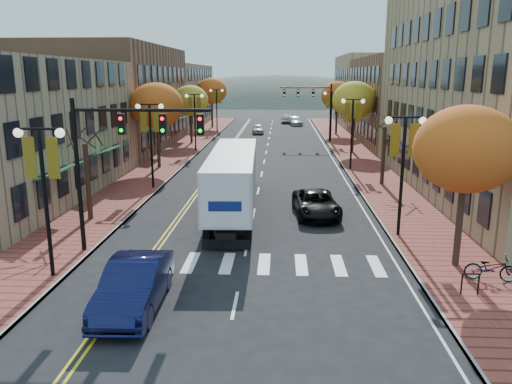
# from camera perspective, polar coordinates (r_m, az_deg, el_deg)

# --- Properties ---
(ground) EXTENTS (200.00, 200.00, 0.00)m
(ground) POSITION_cam_1_polar(r_m,az_deg,el_deg) (19.97, -1.89, -10.28)
(ground) COLOR black
(ground) RESTS_ON ground
(sidewalk_left) EXTENTS (4.00, 85.00, 0.15)m
(sidewalk_left) POSITION_cam_1_polar(r_m,az_deg,el_deg) (52.43, -8.79, 4.43)
(sidewalk_left) COLOR brown
(sidewalk_left) RESTS_ON ground
(sidewalk_right) EXTENTS (4.00, 85.00, 0.15)m
(sidewalk_right) POSITION_cam_1_polar(r_m,az_deg,el_deg) (51.88, 11.13, 4.24)
(sidewalk_right) COLOR brown
(sidewalk_right) RESTS_ON ground
(building_left_mid) EXTENTS (12.00, 24.00, 11.00)m
(building_left_mid) POSITION_cam_1_polar(r_m,az_deg,el_deg) (57.39, -16.25, 10.26)
(building_left_mid) COLOR brown
(building_left_mid) RESTS_ON ground
(building_left_far) EXTENTS (12.00, 26.00, 9.50)m
(building_left_far) POSITION_cam_1_polar(r_m,az_deg,el_deg) (81.45, -10.47, 10.76)
(building_left_far) COLOR #9E8966
(building_left_far) RESTS_ON ground
(building_right_mid) EXTENTS (15.00, 24.00, 10.00)m
(building_right_mid) POSITION_cam_1_polar(r_m,az_deg,el_deg) (62.64, 18.86, 9.83)
(building_right_mid) COLOR brown
(building_right_mid) RESTS_ON ground
(building_right_far) EXTENTS (15.00, 20.00, 11.00)m
(building_right_far) POSITION_cam_1_polar(r_m,az_deg,el_deg) (84.00, 14.81, 11.13)
(building_right_far) COLOR #9E8966
(building_right_far) RESTS_ON ground
(tree_left_a) EXTENTS (0.28, 0.28, 4.20)m
(tree_left_a) POSITION_cam_1_polar(r_m,az_deg,el_deg) (28.86, -18.66, 1.11)
(tree_left_a) COLOR #382619
(tree_left_a) RESTS_ON sidewalk_left
(tree_left_b) EXTENTS (4.48, 4.48, 7.21)m
(tree_left_b) POSITION_cam_1_polar(r_m,az_deg,el_deg) (43.62, -11.30, 9.68)
(tree_left_b) COLOR #382619
(tree_left_b) RESTS_ON sidewalk_left
(tree_left_c) EXTENTS (4.16, 4.16, 6.69)m
(tree_left_c) POSITION_cam_1_polar(r_m,az_deg,el_deg) (59.26, -7.50, 10.31)
(tree_left_c) COLOR #382619
(tree_left_c) RESTS_ON sidewalk_left
(tree_left_d) EXTENTS (4.61, 4.61, 7.42)m
(tree_left_d) POSITION_cam_1_polar(r_m,az_deg,el_deg) (77.01, -5.09, 11.43)
(tree_left_d) COLOR #382619
(tree_left_d) RESTS_ON sidewalk_left
(tree_right_a) EXTENTS (4.16, 4.16, 6.69)m
(tree_right_a) POSITION_cam_1_polar(r_m,az_deg,el_deg) (21.75, 22.90, 4.51)
(tree_right_a) COLOR #382619
(tree_right_a) RESTS_ON sidewalk_right
(tree_right_b) EXTENTS (0.28, 0.28, 4.20)m
(tree_right_b) POSITION_cam_1_polar(r_m,az_deg,el_deg) (37.43, 14.35, 4.04)
(tree_right_b) COLOR #382619
(tree_right_b) RESTS_ON sidewalk_right
(tree_right_c) EXTENTS (4.48, 4.48, 7.21)m
(tree_right_c) POSITION_cam_1_polar(r_m,az_deg,el_deg) (52.82, 11.16, 10.26)
(tree_right_c) COLOR #382619
(tree_right_c) RESTS_ON sidewalk_right
(tree_right_d) EXTENTS (4.35, 4.35, 7.00)m
(tree_right_d) POSITION_cam_1_polar(r_m,az_deg,el_deg) (68.69, 9.27, 10.84)
(tree_right_d) COLOR #382619
(tree_right_d) RESTS_ON sidewalk_right
(lamp_left_a) EXTENTS (1.96, 0.36, 6.05)m
(lamp_left_a) POSITION_cam_1_polar(r_m,az_deg,el_deg) (20.70, -23.17, 1.94)
(lamp_left_a) COLOR black
(lamp_left_a) RESTS_ON ground
(lamp_left_b) EXTENTS (1.96, 0.36, 6.05)m
(lamp_left_b) POSITION_cam_1_polar(r_m,az_deg,el_deg) (35.61, -11.97, 7.04)
(lamp_left_b) COLOR black
(lamp_left_b) RESTS_ON ground
(lamp_left_c) EXTENTS (1.96, 0.36, 6.05)m
(lamp_left_c) POSITION_cam_1_polar(r_m,az_deg,el_deg) (53.15, -7.02, 9.18)
(lamp_left_c) COLOR black
(lamp_left_c) RESTS_ON ground
(lamp_left_d) EXTENTS (1.96, 0.36, 6.05)m
(lamp_left_d) POSITION_cam_1_polar(r_m,az_deg,el_deg) (70.92, -4.52, 10.23)
(lamp_left_d) COLOR black
(lamp_left_d) RESTS_ON ground
(lamp_right_a) EXTENTS (1.96, 0.36, 6.05)m
(lamp_right_a) POSITION_cam_1_polar(r_m,az_deg,el_deg) (25.22, 16.50, 4.32)
(lamp_right_a) COLOR black
(lamp_right_a) RESTS_ON ground
(lamp_right_b) EXTENTS (1.96, 0.36, 6.05)m
(lamp_right_b) POSITION_cam_1_polar(r_m,az_deg,el_deg) (42.81, 10.96, 8.08)
(lamp_right_b) COLOR black
(lamp_right_b) RESTS_ON ground
(lamp_right_c) EXTENTS (1.96, 0.36, 6.05)m
(lamp_right_c) POSITION_cam_1_polar(r_m,az_deg,el_deg) (60.64, 8.63, 9.62)
(lamp_right_c) COLOR black
(lamp_right_c) RESTS_ON ground
(traffic_mast_near) EXTENTS (6.10, 0.35, 7.00)m
(traffic_mast_near) POSITION_cam_1_polar(r_m,az_deg,el_deg) (22.58, -15.38, 5.02)
(traffic_mast_near) COLOR black
(traffic_mast_near) RESTS_ON ground
(traffic_mast_far) EXTENTS (6.10, 0.34, 7.00)m
(traffic_mast_far) POSITION_cam_1_polar(r_m,az_deg,el_deg) (60.44, 6.71, 10.26)
(traffic_mast_far) COLOR black
(traffic_mast_far) RESTS_ON ground
(semi_truck) EXTENTS (2.95, 15.06, 3.74)m
(semi_truck) POSITION_cam_1_polar(r_m,az_deg,el_deg) (29.46, -2.52, 1.92)
(semi_truck) COLOR black
(semi_truck) RESTS_ON ground
(navy_sedan) EXTENTS (1.93, 5.25, 1.72)m
(navy_sedan) POSITION_cam_1_polar(r_m,az_deg,el_deg) (18.11, -13.74, -10.28)
(navy_sedan) COLOR #0E1138
(navy_sedan) RESTS_ON ground
(black_suv) EXTENTS (2.79, 5.35, 1.44)m
(black_suv) POSITION_cam_1_polar(r_m,az_deg,el_deg) (29.01, 6.88, -1.32)
(black_suv) COLOR black
(black_suv) RESTS_ON ground
(car_far_white) EXTENTS (1.87, 3.93, 1.30)m
(car_far_white) POSITION_cam_1_polar(r_m,az_deg,el_deg) (69.86, 0.21, 7.23)
(car_far_white) COLOR silver
(car_far_white) RESTS_ON ground
(car_far_silver) EXTENTS (2.28, 4.71, 1.32)m
(car_far_silver) POSITION_cam_1_polar(r_m,az_deg,el_deg) (81.66, 4.58, 8.07)
(car_far_silver) COLOR #B8B7C0
(car_far_silver) RESTS_ON ground
(car_far_oncoming) EXTENTS (1.48, 4.17, 1.37)m
(car_far_oncoming) POSITION_cam_1_polar(r_m,az_deg,el_deg) (85.91, 3.41, 8.36)
(car_far_oncoming) COLOR #ACADB4
(car_far_oncoming) RESTS_ON ground
(bicycle) EXTENTS (2.04, 0.98, 1.03)m
(bicycle) POSITION_cam_1_polar(r_m,az_deg,el_deg) (21.58, 25.28, -7.86)
(bicycle) COLOR gray
(bicycle) RESTS_ON sidewalk_right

